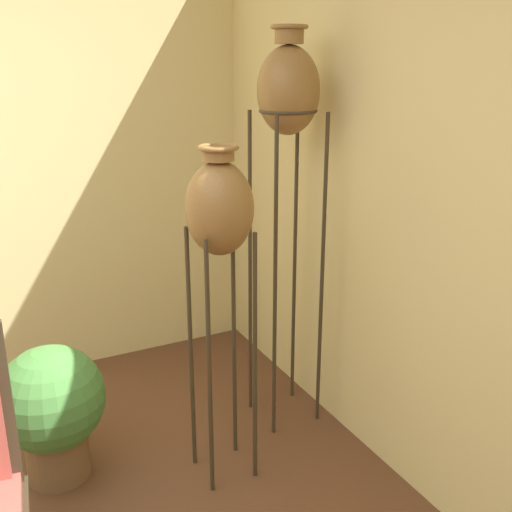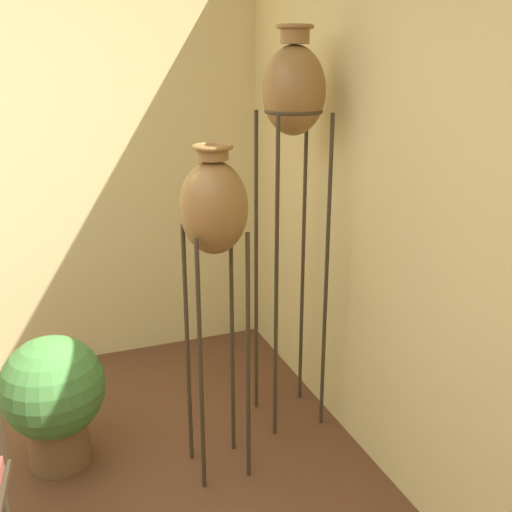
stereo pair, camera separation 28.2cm
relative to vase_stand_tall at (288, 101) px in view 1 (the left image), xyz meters
name	(u,v)px [view 1 (the left image)]	position (x,y,z in m)	size (l,w,h in m)	color
wall_right	(493,216)	(0.26, -1.05, -0.35)	(0.06, 8.30, 2.70)	beige
vase_stand_tall	(288,101)	(0.00, 0.00, 0.00)	(0.30, 0.30, 2.04)	#382D1E
vase_stand_medium	(220,215)	(-0.49, -0.29, -0.43)	(0.29, 0.29, 1.56)	#382D1E
potted_plant	(52,407)	(-1.21, 0.03, -1.33)	(0.49, 0.49, 0.66)	brown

